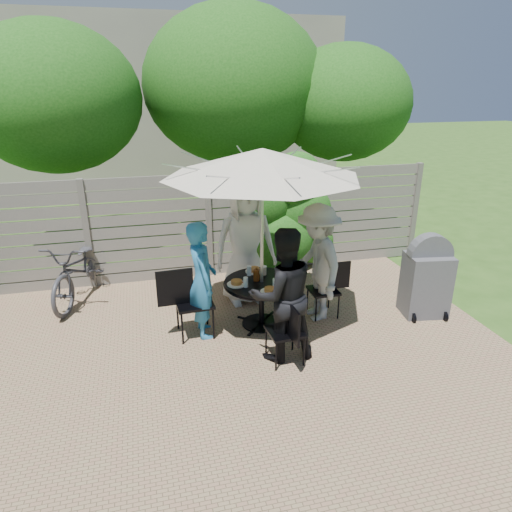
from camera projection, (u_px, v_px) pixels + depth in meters
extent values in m
plane|color=#2C4F18|center=(249.00, 371.00, 5.52)|extent=(60.00, 60.00, 0.00)
cube|color=#8B7451|center=(240.00, 348.00, 5.97)|extent=(7.00, 6.00, 0.02)
cube|color=gray|center=(209.00, 226.00, 7.90)|extent=(8.00, 0.10, 1.85)
ellipsoid|color=#144F12|center=(288.00, 224.00, 8.09)|extent=(1.20, 0.70, 1.80)
cube|color=#A09285|center=(167.00, 105.00, 15.47)|extent=(10.00, 6.00, 5.00)
ellipsoid|color=#194B11|center=(54.00, 99.00, 8.40)|extent=(3.20, 3.20, 2.72)
ellipsoid|color=#194B11|center=(234.00, 86.00, 9.57)|extent=(3.80, 3.80, 3.23)
ellipsoid|color=#194B11|center=(344.00, 103.00, 9.57)|extent=(2.80, 2.80, 2.38)
cylinder|color=black|center=(262.00, 282.00, 6.32)|extent=(1.09, 1.09, 0.03)
cylinder|color=black|center=(262.00, 304.00, 6.44)|extent=(0.07, 0.07, 0.67)
cylinder|color=black|center=(261.00, 324.00, 6.55)|extent=(0.56, 0.56, 0.04)
cylinder|color=silver|center=(262.00, 247.00, 6.13)|extent=(0.05, 0.05, 2.37)
cone|color=beige|center=(262.00, 163.00, 5.72)|extent=(2.70, 2.70, 0.36)
cube|color=black|center=(244.00, 273.00, 7.25)|extent=(0.48, 0.48, 0.03)
cube|color=black|center=(239.00, 255.00, 7.35)|extent=(0.10, 0.41, 0.42)
imported|color=silver|center=(245.00, 243.00, 6.95)|extent=(0.98, 0.66, 1.94)
cube|color=black|center=(194.00, 303.00, 6.12)|extent=(0.51, 0.51, 0.04)
cube|color=black|center=(175.00, 287.00, 5.96)|extent=(0.48, 0.06, 0.49)
imported|color=teal|center=(202.00, 280.00, 6.04)|extent=(0.42, 0.61, 1.62)
cube|color=black|center=(285.00, 331.00, 5.55)|extent=(0.45, 0.45, 0.03)
cube|color=black|center=(292.00, 323.00, 5.29)|extent=(0.06, 0.42, 0.43)
imported|color=black|center=(282.00, 295.00, 5.51)|extent=(0.87, 0.69, 1.72)
cube|color=black|center=(323.00, 291.00, 6.67)|extent=(0.41, 0.41, 0.03)
cube|color=black|center=(337.00, 275.00, 6.63)|extent=(0.40, 0.03, 0.41)
imported|color=#A8A7A3|center=(317.00, 263.00, 6.47)|extent=(0.69, 1.14, 1.72)
cylinder|color=white|center=(254.00, 271.00, 6.63)|extent=(0.26, 0.26, 0.01)
cylinder|color=#9F652E|center=(254.00, 269.00, 6.62)|extent=(0.15, 0.15, 0.05)
cylinder|color=white|center=(236.00, 284.00, 6.21)|extent=(0.26, 0.26, 0.01)
cylinder|color=#9F652E|center=(236.00, 282.00, 6.20)|extent=(0.15, 0.15, 0.05)
cylinder|color=white|center=(270.00, 292.00, 5.99)|extent=(0.26, 0.26, 0.01)
cylinder|color=#9F652E|center=(270.00, 290.00, 5.97)|extent=(0.15, 0.15, 0.05)
cylinder|color=white|center=(286.00, 278.00, 6.41)|extent=(0.26, 0.26, 0.01)
cylinder|color=#9F652E|center=(286.00, 276.00, 6.39)|extent=(0.15, 0.15, 0.05)
cylinder|color=silver|center=(249.00, 271.00, 6.49)|extent=(0.07, 0.07, 0.14)
cylinder|color=silver|center=(246.00, 282.00, 6.12)|extent=(0.07, 0.07, 0.14)
cylinder|color=silver|center=(275.00, 283.00, 6.08)|extent=(0.07, 0.07, 0.14)
cylinder|color=silver|center=(277.00, 272.00, 6.45)|extent=(0.07, 0.07, 0.14)
cylinder|color=#59280C|center=(256.00, 275.00, 6.31)|extent=(0.09, 0.09, 0.16)
cylinder|color=#C6B293|center=(264.00, 271.00, 6.51)|extent=(0.08, 0.08, 0.12)
imported|color=#333338|center=(81.00, 268.00, 7.21)|extent=(1.23, 2.04, 1.01)
cube|color=#4E4E53|center=(425.00, 285.00, 6.69)|extent=(0.68, 0.57, 0.95)
cylinder|color=#4E4E53|center=(430.00, 255.00, 6.51)|extent=(0.65, 0.28, 0.63)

